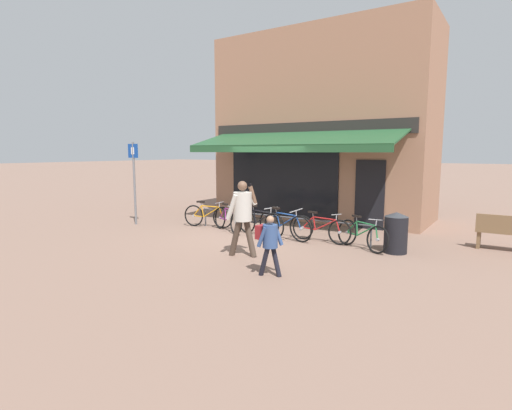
{
  "coord_description": "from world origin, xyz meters",
  "views": [
    {
      "loc": [
        6.26,
        -9.22,
        2.35
      ],
      "look_at": [
        0.95,
        -1.13,
        1.05
      ],
      "focal_mm": 28.0,
      "sensor_mm": 36.0,
      "label": 1
    }
  ],
  "objects_px": {
    "bicycle_green": "(362,235)",
    "litter_bin": "(396,232)",
    "bicycle_purple": "(228,219)",
    "bicycle_blue": "(284,225)",
    "bicycle_orange": "(208,216)",
    "bicycle_black": "(260,222)",
    "bicycle_red": "(321,229)",
    "pedestrian_adult": "(243,211)",
    "pedestrian_child": "(269,239)",
    "parking_sign": "(134,175)"
  },
  "relations": [
    {
      "from": "bicycle_purple",
      "to": "pedestrian_child",
      "type": "height_order",
      "value": "pedestrian_child"
    },
    {
      "from": "bicycle_purple",
      "to": "bicycle_green",
      "type": "xyz_separation_m",
      "value": [
        4.03,
        0.05,
        -0.01
      ]
    },
    {
      "from": "litter_bin",
      "to": "parking_sign",
      "type": "bearing_deg",
      "value": -173.88
    },
    {
      "from": "bicycle_purple",
      "to": "bicycle_green",
      "type": "bearing_deg",
      "value": 26.04
    },
    {
      "from": "bicycle_black",
      "to": "pedestrian_adult",
      "type": "bearing_deg",
      "value": -55.31
    },
    {
      "from": "bicycle_purple",
      "to": "pedestrian_child",
      "type": "xyz_separation_m",
      "value": [
        3.25,
        -2.99,
        0.36
      ]
    },
    {
      "from": "bicycle_purple",
      "to": "bicycle_blue",
      "type": "bearing_deg",
      "value": 23.95
    },
    {
      "from": "bicycle_black",
      "to": "litter_bin",
      "type": "distance_m",
      "value": 3.68
    },
    {
      "from": "bicycle_blue",
      "to": "bicycle_green",
      "type": "height_order",
      "value": "bicycle_blue"
    },
    {
      "from": "litter_bin",
      "to": "parking_sign",
      "type": "relative_size",
      "value": 0.36
    },
    {
      "from": "bicycle_orange",
      "to": "bicycle_red",
      "type": "relative_size",
      "value": 0.97
    },
    {
      "from": "bicycle_blue",
      "to": "bicycle_red",
      "type": "xyz_separation_m",
      "value": [
        0.95,
        0.26,
        -0.03
      ]
    },
    {
      "from": "pedestrian_adult",
      "to": "litter_bin",
      "type": "relative_size",
      "value": 1.79
    },
    {
      "from": "bicycle_blue",
      "to": "parking_sign",
      "type": "xyz_separation_m",
      "value": [
        -5.12,
        -0.69,
        1.23
      ]
    },
    {
      "from": "bicycle_black",
      "to": "bicycle_red",
      "type": "distance_m",
      "value": 1.76
    },
    {
      "from": "bicycle_red",
      "to": "parking_sign",
      "type": "bearing_deg",
      "value": -166.21
    },
    {
      "from": "bicycle_purple",
      "to": "bicycle_blue",
      "type": "xyz_separation_m",
      "value": [
        1.93,
        -0.05,
        0.02
      ]
    },
    {
      "from": "bicycle_blue",
      "to": "pedestrian_adult",
      "type": "xyz_separation_m",
      "value": [
        0.07,
        -2.04,
        0.65
      ]
    },
    {
      "from": "pedestrian_child",
      "to": "parking_sign",
      "type": "xyz_separation_m",
      "value": [
        -6.44,
        2.25,
        0.89
      ]
    },
    {
      "from": "parking_sign",
      "to": "litter_bin",
      "type": "bearing_deg",
      "value": 6.12
    },
    {
      "from": "pedestrian_child",
      "to": "pedestrian_adult",
      "type": "bearing_deg",
      "value": 152.2
    },
    {
      "from": "pedestrian_adult",
      "to": "pedestrian_child",
      "type": "height_order",
      "value": "pedestrian_adult"
    },
    {
      "from": "pedestrian_adult",
      "to": "pedestrian_child",
      "type": "distance_m",
      "value": 1.57
    },
    {
      "from": "bicycle_green",
      "to": "litter_bin",
      "type": "height_order",
      "value": "litter_bin"
    },
    {
      "from": "bicycle_blue",
      "to": "bicycle_red",
      "type": "distance_m",
      "value": 0.98
    },
    {
      "from": "bicycle_orange",
      "to": "bicycle_blue",
      "type": "relative_size",
      "value": 0.93
    },
    {
      "from": "bicycle_red",
      "to": "bicycle_orange",
      "type": "bearing_deg",
      "value": -174.4
    },
    {
      "from": "litter_bin",
      "to": "bicycle_green",
      "type": "bearing_deg",
      "value": -175.12
    },
    {
      "from": "bicycle_purple",
      "to": "bicycle_black",
      "type": "height_order",
      "value": "bicycle_black"
    },
    {
      "from": "pedestrian_child",
      "to": "litter_bin",
      "type": "distance_m",
      "value": 3.48
    },
    {
      "from": "pedestrian_adult",
      "to": "parking_sign",
      "type": "relative_size",
      "value": 0.65
    },
    {
      "from": "litter_bin",
      "to": "bicycle_red",
      "type": "bearing_deg",
      "value": 177.19
    },
    {
      "from": "bicycle_red",
      "to": "bicycle_green",
      "type": "xyz_separation_m",
      "value": [
        1.15,
        -0.16,
        0.0
      ]
    },
    {
      "from": "bicycle_red",
      "to": "litter_bin",
      "type": "distance_m",
      "value": 1.94
    },
    {
      "from": "bicycle_purple",
      "to": "pedestrian_child",
      "type": "distance_m",
      "value": 4.43
    },
    {
      "from": "bicycle_black",
      "to": "bicycle_blue",
      "type": "xyz_separation_m",
      "value": [
        0.8,
        -0.03,
        0.0
      ]
    },
    {
      "from": "bicycle_purple",
      "to": "bicycle_red",
      "type": "height_order",
      "value": "bicycle_purple"
    },
    {
      "from": "bicycle_green",
      "to": "litter_bin",
      "type": "relative_size",
      "value": 1.61
    },
    {
      "from": "bicycle_blue",
      "to": "bicycle_green",
      "type": "bearing_deg",
      "value": 13.06
    },
    {
      "from": "bicycle_green",
      "to": "litter_bin",
      "type": "distance_m",
      "value": 0.8
    },
    {
      "from": "bicycle_red",
      "to": "pedestrian_adult",
      "type": "distance_m",
      "value": 2.55
    },
    {
      "from": "bicycle_green",
      "to": "pedestrian_child",
      "type": "relative_size",
      "value": 1.32
    },
    {
      "from": "bicycle_purple",
      "to": "bicycle_black",
      "type": "bearing_deg",
      "value": 24.64
    },
    {
      "from": "bicycle_purple",
      "to": "litter_bin",
      "type": "distance_m",
      "value": 4.81
    },
    {
      "from": "pedestrian_adult",
      "to": "parking_sign",
      "type": "distance_m",
      "value": 5.39
    },
    {
      "from": "bicycle_black",
      "to": "bicycle_blue",
      "type": "height_order",
      "value": "bicycle_blue"
    },
    {
      "from": "bicycle_black",
      "to": "bicycle_green",
      "type": "xyz_separation_m",
      "value": [
        2.9,
        0.06,
        -0.03
      ]
    },
    {
      "from": "pedestrian_child",
      "to": "bicycle_black",
      "type": "bearing_deg",
      "value": 133.58
    },
    {
      "from": "bicycle_black",
      "to": "parking_sign",
      "type": "height_order",
      "value": "parking_sign"
    },
    {
      "from": "bicycle_orange",
      "to": "bicycle_black",
      "type": "relative_size",
      "value": 0.95
    }
  ]
}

